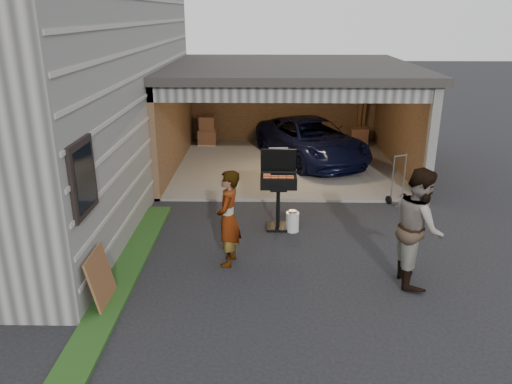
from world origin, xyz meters
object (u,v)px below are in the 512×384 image
plywood_panel (101,279)px  hand_truck (398,194)px  man (418,227)px  propane_tank (292,222)px  woman (228,218)px  bbq_grill (278,184)px  minivan (311,142)px

plywood_panel → hand_truck: 7.10m
man → plywood_panel: 5.03m
propane_tank → plywood_panel: 4.11m
woman → plywood_panel: bearing=-44.8°
hand_truck → plywood_panel: bearing=-165.2°
woman → bbq_grill: (0.90, 1.60, 0.10)m
man → propane_tank: (-1.90, 1.97, -0.78)m
minivan → woman: woman is taller
hand_truck → minivan: bearing=93.8°
man → bbq_grill: man is taller
minivan → man: man is taller
minivan → bbq_grill: bbq_grill is taller
woman → hand_truck: (3.74, 3.03, -0.64)m
bbq_grill → hand_truck: (2.84, 1.43, -0.74)m
bbq_grill → woman: bearing=-119.4°
woman → man: size_ratio=0.88×
man → bbq_grill: (-2.20, 2.15, -0.02)m
plywood_panel → propane_tank: bearing=42.4°
bbq_grill → hand_truck: 3.27m
propane_tank → plywood_panel: size_ratio=0.46×
propane_tank → hand_truck: hand_truck is taller
woman → bbq_grill: 1.84m
woman → bbq_grill: bearing=159.6°
minivan → propane_tank: size_ratio=10.92×
plywood_panel → hand_truck: hand_truck is taller
minivan → hand_truck: 3.87m
bbq_grill → plywood_panel: 4.06m
minivan → man: (1.11, -7.01, 0.37)m
hand_truck → man: bearing=-123.6°
minivan → plywood_panel: 8.70m
propane_tank → minivan: bearing=81.1°
minivan → bbq_grill: size_ratio=2.72×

